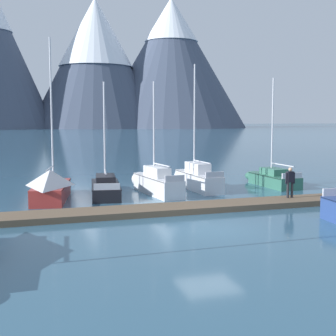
{
  "coord_description": "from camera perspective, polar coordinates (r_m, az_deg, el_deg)",
  "views": [
    {
      "loc": [
        -7.31,
        -18.5,
        4.68
      ],
      "look_at": [
        0.0,
        6.0,
        2.0
      ],
      "focal_mm": 50.98,
      "sensor_mm": 36.0,
      "label": 1
    }
  ],
  "objects": [
    {
      "name": "dock",
      "position": [
        24.09,
        1.36,
        -4.87
      ],
      "size": [
        22.34,
        2.86,
        0.3
      ],
      "color": "brown",
      "rests_on": "ground"
    },
    {
      "name": "sailboat_second_berth",
      "position": [
        28.16,
        -13.75,
        -1.99
      ],
      "size": [
        2.73,
        6.37,
        9.3
      ],
      "color": "#B2332D",
      "rests_on": "ground"
    },
    {
      "name": "mountain_east_summit",
      "position": [
        243.77,
        0.38,
        12.62
      ],
      "size": [
        74.85,
        74.85,
        63.99
      ],
      "color": "#424C60",
      "rests_on": "ground"
    },
    {
      "name": "sailboat_far_berth",
      "position": [
        31.89,
        3.28,
        -1.19
      ],
      "size": [
        1.55,
        6.57,
        8.21
      ],
      "color": "silver",
      "rests_on": "ground"
    },
    {
      "name": "ground_plane",
      "position": [
        20.44,
        4.85,
        -7.28
      ],
      "size": [
        700.0,
        700.0,
        0.0
      ],
      "primitive_type": "plane",
      "color": "#335B75"
    },
    {
      "name": "sailboat_mid_dock_starboard",
      "position": [
        29.99,
        -1.69,
        -1.69
      ],
      "size": [
        2.02,
        6.79,
        6.93
      ],
      "color": "white",
      "rests_on": "ground"
    },
    {
      "name": "sailboat_mid_dock_port",
      "position": [
        29.59,
        -7.5,
        -2.2
      ],
      "size": [
        2.36,
        6.81,
        6.9
      ],
      "color": "black",
      "rests_on": "ground"
    },
    {
      "name": "mountain_shoulder_ridge",
      "position": [
        236.29,
        -8.63,
        12.76
      ],
      "size": [
        63.5,
        63.5,
        61.66
      ],
      "color": "#424C60",
      "rests_on": "ground"
    },
    {
      "name": "person_on_dock",
      "position": [
        27.1,
        14.39,
        -1.45
      ],
      "size": [
        0.59,
        0.22,
        1.69
      ],
      "color": "#232328",
      "rests_on": "dock"
    },
    {
      "name": "sailboat_end_of_dock",
      "position": [
        34.1,
        12.06,
        -1.17
      ],
      "size": [
        1.81,
        6.03,
        7.41
      ],
      "color": "#336B56",
      "rests_on": "ground"
    }
  ]
}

